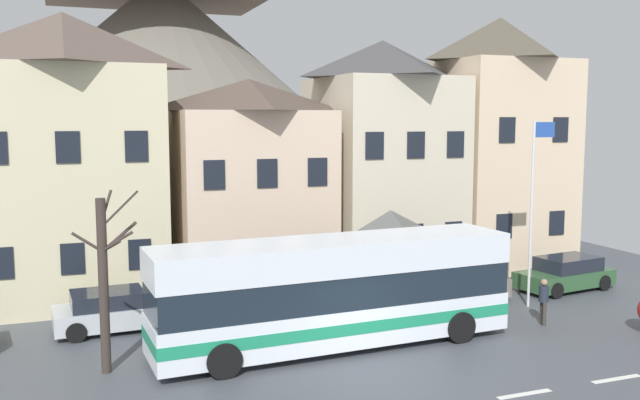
# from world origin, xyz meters

# --- Properties ---
(ground_plane) EXTENTS (40.00, 60.00, 0.07)m
(ground_plane) POSITION_xyz_m (0.00, -0.00, -0.03)
(ground_plane) COLOR #484D54
(townhouse_01) EXTENTS (6.89, 5.53, 11.00)m
(townhouse_01) POSITION_xyz_m (-7.71, 11.73, 5.50)
(townhouse_01) COLOR beige
(townhouse_01) RESTS_ON ground_plane
(townhouse_02) EXTENTS (6.14, 5.29, 8.65)m
(townhouse_02) POSITION_xyz_m (-0.59, 11.61, 4.33)
(townhouse_02) COLOR beige
(townhouse_02) RESTS_ON ground_plane
(townhouse_03) EXTENTS (5.62, 6.50, 10.51)m
(townhouse_03) POSITION_xyz_m (5.78, 12.22, 5.26)
(townhouse_03) COLOR beige
(townhouse_03) RESTS_ON ground_plane
(townhouse_04) EXTENTS (5.66, 5.50, 11.74)m
(townhouse_04) POSITION_xyz_m (11.63, 11.72, 5.87)
(townhouse_04) COLOR beige
(townhouse_04) RESTS_ON ground_plane
(hilltop_castle) EXTENTS (37.82, 37.82, 25.43)m
(hilltop_castle) POSITION_xyz_m (-1.51, 30.88, 8.78)
(hilltop_castle) COLOR slate
(hilltop_castle) RESTS_ON ground_plane
(transit_bus) EXTENTS (11.43, 3.03, 3.38)m
(transit_bus) POSITION_xyz_m (-0.22, 2.87, 1.70)
(transit_bus) COLOR white
(transit_bus) RESTS_ON ground_plane
(bus_shelter) EXTENTS (3.60, 3.60, 3.70)m
(bus_shelter) POSITION_xyz_m (3.30, 6.23, 3.03)
(bus_shelter) COLOR #473D33
(bus_shelter) RESTS_ON ground_plane
(parked_car_01) EXTENTS (4.33, 2.35, 1.37)m
(parked_car_01) POSITION_xyz_m (11.36, 6.28, 0.67)
(parked_car_01) COLOR #305733
(parked_car_01) RESTS_ON ground_plane
(parked_car_02) EXTENTS (3.91, 2.12, 1.35)m
(parked_car_02) POSITION_xyz_m (-6.55, 7.08, 0.66)
(parked_car_02) COLOR silver
(parked_car_02) RESTS_ON ground_plane
(parked_car_03) EXTENTS (4.37, 1.94, 1.41)m
(parked_car_03) POSITION_xyz_m (5.94, 6.35, 0.69)
(parked_car_03) COLOR slate
(parked_car_03) RESTS_ON ground_plane
(pedestrian_00) EXTENTS (0.28, 0.28, 1.49)m
(pedestrian_00) POSITION_xyz_m (6.68, 4.35, 0.82)
(pedestrian_00) COLOR black
(pedestrian_00) RESTS_ON ground_plane
(pedestrian_01) EXTENTS (0.34, 0.39, 1.54)m
(pedestrian_01) POSITION_xyz_m (6.28, 5.26, 0.82)
(pedestrian_01) COLOR black
(pedestrian_01) RESTS_ON ground_plane
(pedestrian_02) EXTENTS (0.33, 0.34, 1.59)m
(pedestrian_02) POSITION_xyz_m (7.35, 2.58, 0.93)
(pedestrian_02) COLOR #38332D
(pedestrian_02) RESTS_ON ground_plane
(public_bench) EXTENTS (1.66, 0.48, 0.87)m
(public_bench) POSITION_xyz_m (1.19, 8.40, 0.47)
(public_bench) COLOR brown
(public_bench) RESTS_ON ground_plane
(flagpole) EXTENTS (0.95, 0.10, 6.98)m
(flagpole) POSITION_xyz_m (8.40, 4.67, 4.05)
(flagpole) COLOR silver
(flagpole) RESTS_ON ground_plane
(bare_tree_00) EXTENTS (1.82, 1.49, 5.09)m
(bare_tree_00) POSITION_xyz_m (-6.94, 3.13, 2.61)
(bare_tree_00) COLOR #382D28
(bare_tree_00) RESTS_ON ground_plane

